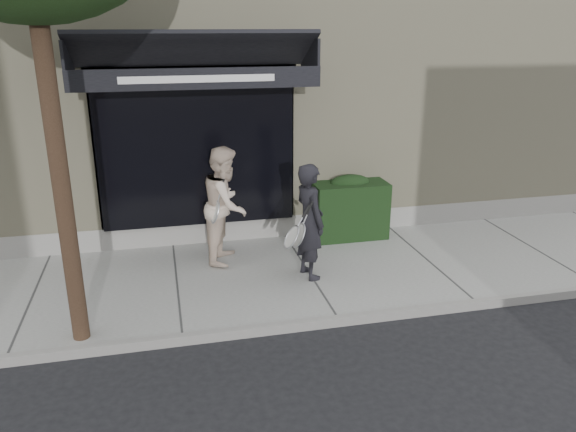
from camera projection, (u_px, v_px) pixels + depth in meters
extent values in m
plane|color=black|center=(307.00, 276.00, 8.79)|extent=(80.00, 80.00, 0.00)
cube|color=gray|center=(307.00, 273.00, 8.77)|extent=(20.00, 3.00, 0.12)
cube|color=gray|center=(338.00, 321.00, 7.34)|extent=(20.00, 0.10, 0.14)
cube|color=beige|center=(250.00, 71.00, 12.50)|extent=(14.00, 7.00, 5.50)
cube|color=gray|center=(283.00, 225.00, 10.27)|extent=(14.02, 0.42, 0.50)
cube|color=black|center=(197.00, 148.00, 9.31)|extent=(3.20, 0.30, 2.60)
cube|color=gray|center=(97.00, 150.00, 9.10)|extent=(0.08, 0.40, 2.60)
cube|color=gray|center=(289.00, 142.00, 9.79)|extent=(0.08, 0.40, 2.60)
cube|color=gray|center=(192.00, 64.00, 9.01)|extent=(3.36, 0.40, 0.12)
cube|color=black|center=(194.00, 49.00, 8.28)|extent=(3.60, 1.03, 0.55)
cube|color=black|center=(198.00, 79.00, 7.95)|extent=(3.60, 0.05, 0.30)
cube|color=white|center=(198.00, 79.00, 7.92)|extent=(2.20, 0.01, 0.10)
cube|color=black|center=(67.00, 56.00, 7.93)|extent=(0.04, 1.00, 0.45)
cube|color=black|center=(310.00, 53.00, 8.69)|extent=(0.04, 1.00, 0.45)
cube|color=black|center=(349.00, 209.00, 9.97)|extent=(1.30, 0.70, 1.00)
ellipsoid|color=black|center=(350.00, 182.00, 9.81)|extent=(0.71, 0.38, 0.27)
cylinder|color=black|center=(57.00, 154.00, 6.12)|extent=(0.20, 0.20, 4.80)
imported|color=black|center=(310.00, 221.00, 8.26)|extent=(0.55, 0.71, 1.75)
torus|color=silver|center=(299.00, 235.00, 7.95)|extent=(0.19, 0.32, 0.29)
cylinder|color=silver|center=(299.00, 235.00, 7.95)|extent=(0.15, 0.28, 0.25)
cylinder|color=silver|center=(299.00, 235.00, 7.95)|extent=(0.17, 0.05, 0.09)
cylinder|color=black|center=(299.00, 235.00, 7.95)|extent=(0.20, 0.06, 0.11)
torus|color=silver|center=(291.00, 237.00, 7.87)|extent=(0.22, 0.32, 0.27)
cylinder|color=silver|center=(291.00, 237.00, 7.87)|extent=(0.18, 0.29, 0.23)
cylinder|color=silver|center=(291.00, 237.00, 7.87)|extent=(0.17, 0.04, 0.11)
cylinder|color=black|center=(291.00, 237.00, 7.87)|extent=(0.19, 0.06, 0.13)
imported|color=beige|center=(226.00, 205.00, 8.83)|extent=(0.96, 1.09, 1.86)
torus|color=silver|center=(215.00, 212.00, 8.57)|extent=(0.15, 0.32, 0.30)
cylinder|color=silver|center=(215.00, 212.00, 8.57)|extent=(0.12, 0.28, 0.26)
cylinder|color=silver|center=(215.00, 212.00, 8.57)|extent=(0.18, 0.04, 0.07)
cylinder|color=black|center=(215.00, 212.00, 8.57)|extent=(0.20, 0.06, 0.09)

